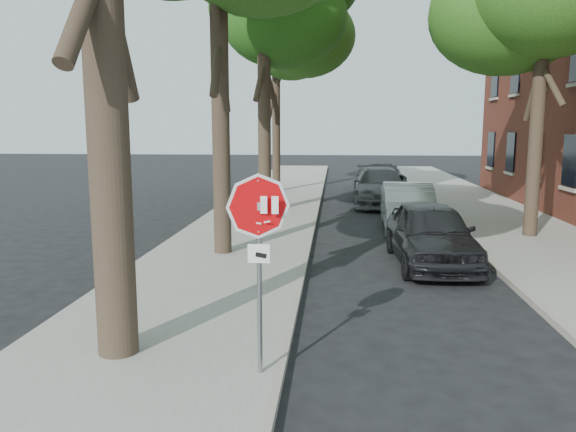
{
  "coord_description": "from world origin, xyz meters",
  "views": [
    {
      "loc": [
        0.25,
        -6.86,
        3.29
      ],
      "look_at": [
        -0.41,
        0.91,
        2.05
      ],
      "focal_mm": 35.0,
      "sensor_mm": 36.0,
      "label": 1
    }
  ],
  "objects_px": {
    "car_b": "(408,207)",
    "car_d": "(381,177)",
    "tree_far": "(276,45)",
    "stop_sign": "(259,235)",
    "car_a": "(431,234)",
    "car_c": "(380,187)"
  },
  "relations": [
    {
      "from": "car_b",
      "to": "car_c",
      "type": "relative_size",
      "value": 0.83
    },
    {
      "from": "car_a",
      "to": "car_d",
      "type": "distance_m",
      "value": 16.04
    },
    {
      "from": "car_b",
      "to": "car_d",
      "type": "distance_m",
      "value": 11.27
    },
    {
      "from": "car_d",
      "to": "car_a",
      "type": "bearing_deg",
      "value": -89.56
    },
    {
      "from": "stop_sign",
      "to": "car_a",
      "type": "height_order",
      "value": "stop_sign"
    },
    {
      "from": "car_b",
      "to": "car_d",
      "type": "xyz_separation_m",
      "value": [
        0.0,
        11.27,
        -0.04
      ]
    },
    {
      "from": "tree_far",
      "to": "car_b",
      "type": "bearing_deg",
      "value": -61.35
    },
    {
      "from": "tree_far",
      "to": "car_b",
      "type": "height_order",
      "value": "tree_far"
    },
    {
      "from": "car_a",
      "to": "car_d",
      "type": "relative_size",
      "value": 0.88
    },
    {
      "from": "car_b",
      "to": "car_a",
      "type": "bearing_deg",
      "value": -88.7
    },
    {
      "from": "car_b",
      "to": "car_c",
      "type": "xyz_separation_m",
      "value": [
        -0.48,
        5.74,
        0.04
      ]
    },
    {
      "from": "car_a",
      "to": "car_c",
      "type": "bearing_deg",
      "value": 90.38
    },
    {
      "from": "car_c",
      "to": "car_a",
      "type": "bearing_deg",
      "value": -86.29
    },
    {
      "from": "car_a",
      "to": "tree_far",
      "type": "bearing_deg",
      "value": 108.0
    },
    {
      "from": "stop_sign",
      "to": "tree_far",
      "type": "bearing_deg",
      "value": 95.46
    },
    {
      "from": "stop_sign",
      "to": "car_b",
      "type": "relative_size",
      "value": 0.58
    },
    {
      "from": "car_a",
      "to": "car_b",
      "type": "distance_m",
      "value": 4.78
    },
    {
      "from": "car_b",
      "to": "car_d",
      "type": "relative_size",
      "value": 0.89
    },
    {
      "from": "car_b",
      "to": "car_c",
      "type": "distance_m",
      "value": 5.76
    },
    {
      "from": "stop_sign",
      "to": "tree_far",
      "type": "height_order",
      "value": "tree_far"
    },
    {
      "from": "tree_far",
      "to": "car_d",
      "type": "height_order",
      "value": "tree_far"
    },
    {
      "from": "car_b",
      "to": "car_c",
      "type": "height_order",
      "value": "car_c"
    }
  ]
}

